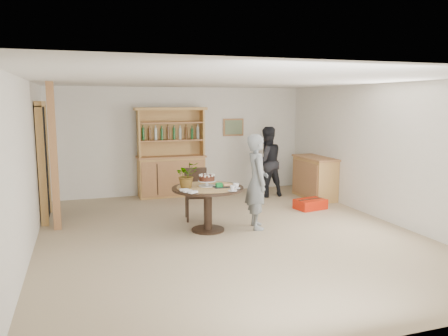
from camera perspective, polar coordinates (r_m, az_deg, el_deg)
The scene contains 17 objects.
ground at distance 7.29m, azimuth 0.65°, elevation -8.64°, with size 7.00×7.00×0.00m, color tan.
room_shell at distance 6.99m, azimuth 0.67°, elevation 5.13°, with size 6.04×7.04×2.52m.
doorway at distance 8.68m, azimuth -22.58°, elevation 0.96°, with size 0.13×1.10×2.18m.
pine_post at distance 7.85m, azimuth -21.35°, elevation 1.34°, with size 0.12×0.12×2.50m, color #B8804D.
hutch at distance 10.13m, azimuth -6.91°, elevation 0.20°, with size 1.62×0.54×2.04m.
sideboard at distance 10.08m, azimuth 11.77°, elevation -1.21°, with size 0.54×1.26×0.94m.
dining_table at distance 7.35m, azimuth -2.13°, elevation -3.64°, with size 1.20×1.20×0.76m.
dining_chair at distance 8.15m, azimuth -3.66°, elevation -2.92°, with size 0.48×0.48×0.95m.
birthday_cake at distance 7.34m, azimuth -2.25°, elevation -1.44°, with size 0.30×0.30×0.20m.
flower_vase at distance 7.24m, azimuth -4.92°, elevation -0.91°, with size 0.38×0.33×0.42m, color #3F7233.
gift_tray at distance 7.26m, azimuth -0.24°, elevation -2.33°, with size 0.30×0.20×0.08m.
coffee_cup_a at distance 7.17m, azimuth 1.56°, elevation -2.37°, with size 0.15×0.15×0.09m.
coffee_cup_b at distance 6.98m, azimuth 1.10°, elevation -2.72°, with size 0.15×0.15×0.08m.
napkins at distance 6.92m, azimuth -4.68°, elevation -3.00°, with size 0.24×0.33×0.03m.
teen_boy at distance 7.49m, azimuth 4.33°, elevation -1.77°, with size 0.59×0.39×1.63m, color slate.
adult_person at distance 10.05m, azimuth 5.57°, elevation 0.82°, with size 0.78×0.61×1.61m, color black.
red_suitcase at distance 9.10m, azimuth 11.20°, elevation -4.64°, with size 0.66×0.50×0.21m.
Camera 1 is at (-2.26, -6.59, 2.17)m, focal length 35.00 mm.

